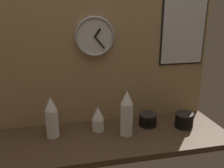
{
  "coord_description": "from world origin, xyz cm",
  "views": [
    {
      "loc": [
        -32.53,
        -142.81,
        82.93
      ],
      "look_at": [
        -0.42,
        4.0,
        35.77
      ],
      "focal_mm": 38.0,
      "sensor_mm": 36.0,
      "label": 1
    }
  ],
  "objects_px": {
    "cup_stack_left": "(52,117)",
    "menu_board": "(184,31)",
    "cup_stack_center": "(98,119)",
    "bowl_stack_far_right": "(184,120)",
    "bowl_stack_right": "(148,119)",
    "wall_clock": "(95,37)",
    "cup_stack_center_right": "(127,113)"
  },
  "relations": [
    {
      "from": "cup_stack_center_right",
      "to": "bowl_stack_far_right",
      "type": "bearing_deg",
      "value": 1.59
    },
    {
      "from": "cup_stack_left",
      "to": "cup_stack_center",
      "type": "height_order",
      "value": "cup_stack_left"
    },
    {
      "from": "menu_board",
      "to": "cup_stack_left",
      "type": "bearing_deg",
      "value": -170.24
    },
    {
      "from": "cup_stack_center_right",
      "to": "menu_board",
      "type": "distance_m",
      "value": 0.77
    },
    {
      "from": "cup_stack_center",
      "to": "bowl_stack_far_right",
      "type": "bearing_deg",
      "value": -8.11
    },
    {
      "from": "menu_board",
      "to": "cup_stack_center",
      "type": "bearing_deg",
      "value": -167.47
    },
    {
      "from": "cup_stack_center",
      "to": "bowl_stack_far_right",
      "type": "xyz_separation_m",
      "value": [
        0.63,
        -0.09,
        -0.03
      ]
    },
    {
      "from": "wall_clock",
      "to": "cup_stack_left",
      "type": "bearing_deg",
      "value": -153.28
    },
    {
      "from": "bowl_stack_far_right",
      "to": "wall_clock",
      "type": "bearing_deg",
      "value": 159.17
    },
    {
      "from": "cup_stack_center",
      "to": "menu_board",
      "type": "xyz_separation_m",
      "value": [
        0.69,
        0.15,
        0.59
      ]
    },
    {
      "from": "bowl_stack_far_right",
      "to": "cup_stack_left",
      "type": "bearing_deg",
      "value": 175.77
    },
    {
      "from": "cup_stack_left",
      "to": "menu_board",
      "type": "bearing_deg",
      "value": 9.76
    },
    {
      "from": "menu_board",
      "to": "wall_clock",
      "type": "bearing_deg",
      "value": -179.25
    },
    {
      "from": "bowl_stack_far_right",
      "to": "wall_clock",
      "type": "distance_m",
      "value": 0.88
    },
    {
      "from": "bowl_stack_right",
      "to": "cup_stack_center",
      "type": "bearing_deg",
      "value": 178.63
    },
    {
      "from": "bowl_stack_right",
      "to": "menu_board",
      "type": "xyz_separation_m",
      "value": [
        0.32,
        0.16,
        0.63
      ]
    },
    {
      "from": "bowl_stack_right",
      "to": "cup_stack_left",
      "type": "bearing_deg",
      "value": -179.12
    },
    {
      "from": "bowl_stack_far_right",
      "to": "wall_clock",
      "type": "xyz_separation_m",
      "value": [
        -0.61,
        0.23,
        0.59
      ]
    },
    {
      "from": "cup_stack_center",
      "to": "bowl_stack_far_right",
      "type": "distance_m",
      "value": 0.63
    },
    {
      "from": "cup_stack_center",
      "to": "wall_clock",
      "type": "relative_size",
      "value": 0.65
    },
    {
      "from": "cup_stack_center_right",
      "to": "cup_stack_left",
      "type": "height_order",
      "value": "cup_stack_center_right"
    },
    {
      "from": "cup_stack_left",
      "to": "cup_stack_center_right",
      "type": "bearing_deg",
      "value": -9.33
    },
    {
      "from": "wall_clock",
      "to": "cup_stack_center",
      "type": "bearing_deg",
      "value": -94.19
    },
    {
      "from": "bowl_stack_right",
      "to": "cup_stack_center_right",
      "type": "bearing_deg",
      "value": -154.26
    },
    {
      "from": "cup_stack_center_right",
      "to": "bowl_stack_far_right",
      "type": "height_order",
      "value": "cup_stack_center_right"
    },
    {
      "from": "bowl_stack_right",
      "to": "menu_board",
      "type": "bearing_deg",
      "value": 27.15
    },
    {
      "from": "bowl_stack_right",
      "to": "wall_clock",
      "type": "bearing_deg",
      "value": 157.09
    },
    {
      "from": "wall_clock",
      "to": "bowl_stack_right",
      "type": "bearing_deg",
      "value": -22.91
    },
    {
      "from": "cup_stack_left",
      "to": "wall_clock",
      "type": "xyz_separation_m",
      "value": [
        0.33,
        0.16,
        0.51
      ]
    },
    {
      "from": "menu_board",
      "to": "bowl_stack_right",
      "type": "bearing_deg",
      "value": -152.85
    },
    {
      "from": "cup_stack_left",
      "to": "cup_stack_center",
      "type": "relative_size",
      "value": 1.57
    },
    {
      "from": "bowl_stack_right",
      "to": "bowl_stack_far_right",
      "type": "relative_size",
      "value": 1.0
    }
  ]
}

